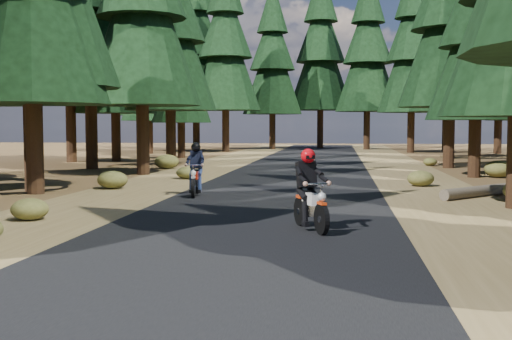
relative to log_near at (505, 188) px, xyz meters
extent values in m
plane|color=#49321A|center=(-6.65, -7.99, -0.16)|extent=(120.00, 120.00, 0.00)
cube|color=black|center=(-6.65, -2.99, -0.15)|extent=(6.00, 100.00, 0.01)
cube|color=brown|center=(-11.25, -2.99, -0.16)|extent=(3.20, 100.00, 0.01)
cube|color=brown|center=(-2.05, -2.99, -0.16)|extent=(3.20, 100.00, 0.01)
cylinder|color=black|center=(-13.91, -1.82, 2.51)|extent=(0.51, 0.51, 5.34)
cylinder|color=black|center=(-14.35, -1.03, 3.05)|extent=(0.56, 0.56, 6.43)
cylinder|color=black|center=(-13.00, 5.90, 2.70)|extent=(0.53, 0.53, 5.72)
cone|color=black|center=(-13.00, 5.90, 6.27)|extent=(4.86, 4.86, 7.15)
cylinder|color=black|center=(0.33, 6.08, 2.09)|extent=(0.48, 0.48, 4.51)
cone|color=black|center=(0.33, 6.08, 4.91)|extent=(3.83, 3.83, 5.64)
cylinder|color=black|center=(-16.41, 8.86, 3.02)|extent=(0.55, 0.55, 6.37)
cone|color=black|center=(-16.41, 8.86, 7.00)|extent=(5.41, 5.41, 7.96)
cylinder|color=black|center=(-13.65, 12.77, 2.66)|extent=(0.53, 0.53, 5.64)
cone|color=black|center=(-13.65, 12.77, 6.18)|extent=(4.79, 4.79, 7.05)
cylinder|color=black|center=(0.28, 11.75, 2.75)|extent=(0.53, 0.53, 5.83)
cone|color=black|center=(0.28, 11.75, 6.40)|extent=(4.95, 4.95, 7.29)
cylinder|color=black|center=(-17.51, 15.23, 2.56)|extent=(0.52, 0.52, 5.45)
cone|color=black|center=(-17.51, 15.23, 5.97)|extent=(4.63, 4.63, 6.81)
cone|color=black|center=(-17.51, 15.23, 8.42)|extent=(3.54, 3.54, 4.90)
cylinder|color=black|center=(-14.77, 19.47, 2.05)|extent=(0.48, 0.48, 4.42)
cone|color=black|center=(-14.77, 19.47, 4.81)|extent=(3.76, 3.76, 5.52)
cone|color=black|center=(-14.77, 19.47, 6.80)|extent=(2.87, 2.87, 3.98)
cone|color=black|center=(-14.77, 19.47, 8.79)|extent=(1.99, 1.99, 3.31)
cylinder|color=black|center=(1.69, 20.42, 2.72)|extent=(0.53, 0.53, 5.76)
cone|color=black|center=(1.69, 20.42, 6.32)|extent=(4.90, 4.90, 7.21)
cone|color=black|center=(1.69, 20.42, 8.92)|extent=(3.75, 3.75, 5.19)
cylinder|color=black|center=(-18.44, 24.78, 2.21)|extent=(0.49, 0.49, 4.75)
cone|color=black|center=(-18.44, 24.78, 5.18)|extent=(4.04, 4.04, 5.93)
cone|color=black|center=(-18.44, 24.78, 7.32)|extent=(3.09, 3.09, 4.27)
cone|color=black|center=(-18.44, 24.78, 9.45)|extent=(2.14, 2.14, 3.56)
cylinder|color=black|center=(-19.65, 14.01, 3.04)|extent=(0.56, 0.56, 6.40)
cone|color=black|center=(-19.65, 14.01, 7.04)|extent=(5.44, 5.44, 8.00)
cylinder|color=black|center=(-13.65, 29.01, 3.04)|extent=(0.56, 0.56, 6.40)
cone|color=black|center=(-13.65, 29.01, 7.04)|extent=(5.44, 5.44, 8.00)
cone|color=black|center=(-13.65, 29.01, 9.92)|extent=(4.16, 4.16, 5.76)
cylinder|color=black|center=(0.35, 29.01, 2.84)|extent=(0.54, 0.54, 6.00)
cone|color=black|center=(0.35, 29.01, 6.59)|extent=(5.10, 5.10, 7.50)
cone|color=black|center=(0.35, 29.01, 9.29)|extent=(3.90, 3.90, 5.40)
cylinder|color=black|center=(-16.65, 32.01, 3.24)|extent=(0.57, 0.57, 6.80)
cone|color=black|center=(-16.65, 32.01, 7.49)|extent=(5.78, 5.78, 8.50)
cone|color=black|center=(-16.65, 32.01, 10.55)|extent=(4.42, 4.42, 6.12)
cylinder|color=black|center=(3.35, 32.01, 3.04)|extent=(0.56, 0.56, 6.40)
cone|color=black|center=(3.35, 32.01, 7.04)|extent=(5.44, 5.44, 8.00)
cone|color=black|center=(3.35, 32.01, 9.92)|extent=(4.16, 4.16, 5.76)
cylinder|color=black|center=(-10.65, 35.01, 2.84)|extent=(0.54, 0.54, 6.00)
cone|color=black|center=(-10.65, 35.01, 6.59)|extent=(5.10, 5.10, 7.50)
cone|color=black|center=(-10.65, 35.01, 9.29)|extent=(3.90, 3.90, 5.40)
cone|color=black|center=(-10.65, 35.01, 11.99)|extent=(2.70, 2.70, 4.50)
cylinder|color=black|center=(-2.65, 35.01, 3.04)|extent=(0.56, 0.56, 6.40)
cone|color=black|center=(-2.65, 35.01, 7.04)|extent=(5.44, 5.44, 8.00)
cone|color=black|center=(-2.65, 35.01, 9.92)|extent=(4.16, 4.16, 5.76)
cylinder|color=black|center=(-6.65, 38.01, 3.24)|extent=(0.57, 0.57, 6.80)
cone|color=black|center=(-6.65, 38.01, 7.49)|extent=(5.78, 5.78, 8.50)
cone|color=black|center=(-6.65, 38.01, 10.55)|extent=(4.42, 4.42, 6.12)
cylinder|color=black|center=(-19.65, 28.01, 2.64)|extent=(0.52, 0.52, 5.60)
cone|color=black|center=(-19.65, 28.01, 6.14)|extent=(4.76, 4.76, 7.00)
cone|color=black|center=(-19.65, 28.01, 8.66)|extent=(3.64, 3.64, 5.04)
cone|color=black|center=(-19.65, 28.01, 11.18)|extent=(2.52, 2.52, 4.20)
cylinder|color=black|center=(6.35, 28.01, 2.84)|extent=(0.54, 0.54, 6.00)
cone|color=black|center=(6.35, 28.01, 6.59)|extent=(5.10, 5.10, 7.50)
cone|color=black|center=(6.35, 28.01, 9.29)|extent=(3.90, 3.90, 5.40)
cylinder|color=#4C4233|center=(0.00, 0.00, 0.00)|extent=(4.44, 4.60, 0.32)
ellipsoid|color=#474C1E|center=(1.26, 6.08, 0.17)|extent=(1.11, 1.11, 0.66)
ellipsoid|color=#474C1E|center=(-10.67, 3.91, 0.07)|extent=(0.78, 0.78, 0.47)
ellipsoid|color=#474C1E|center=(-2.20, 2.04, 0.11)|extent=(0.89, 0.89, 0.53)
ellipsoid|color=#474C1E|center=(-0.38, 13.18, 0.04)|extent=(0.68, 0.68, 0.41)
ellipsoid|color=#474C1E|center=(-11.51, -6.91, 0.08)|extent=(0.79, 0.79, 0.48)
ellipsoid|color=#474C1E|center=(-12.15, -0.08, 0.13)|extent=(0.96, 0.96, 0.58)
ellipsoid|color=#474C1E|center=(-12.95, 9.33, 0.18)|extent=(1.13, 1.13, 0.68)
cube|color=black|center=(-5.45, -7.49, 0.91)|extent=(0.41, 0.34, 0.51)
sphere|color=red|center=(-5.45, -7.49, 1.29)|extent=(0.37, 0.37, 0.29)
cube|color=black|center=(-9.03, -1.78, 0.88)|extent=(0.37, 0.25, 0.50)
sphere|color=black|center=(-9.03, -1.78, 1.25)|extent=(0.31, 0.31, 0.28)
camera|label=1|loc=(-4.90, -19.86, 1.88)|focal=45.00mm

